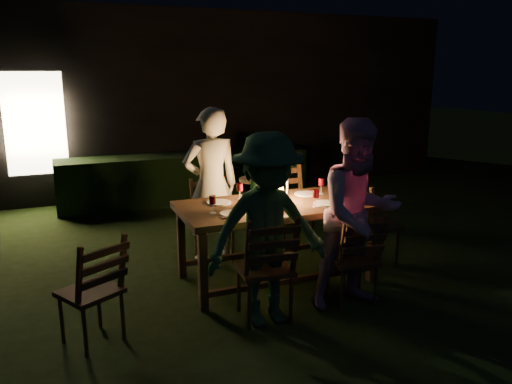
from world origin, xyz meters
name	(u,v)px	position (x,y,z in m)	size (l,w,h in m)	color
garden_envelope	(179,99)	(-0.01, 6.15, 1.58)	(40.00, 40.00, 3.20)	black
dining_table	(276,211)	(-0.48, 0.12, 0.75)	(2.00, 1.00, 0.83)	#452E17
chair_near_left	(265,286)	(-0.94, -0.65, 0.31)	(0.51, 0.54, 1.03)	#452E17
chair_near_right	(352,274)	(-0.04, -0.65, 0.28)	(0.47, 0.50, 0.94)	#452E17
chair_far_left	(214,236)	(-0.93, 0.89, 0.30)	(0.45, 0.49, 0.98)	#452E17
chair_far_right	(291,224)	(0.07, 0.89, 0.32)	(0.48, 0.51, 1.06)	#452E17
chair_end	(374,238)	(0.75, 0.12, 0.30)	(0.48, 0.44, 0.99)	#452E17
chair_spare	(93,309)	(-2.38, -0.49, 0.29)	(0.59, 0.61, 0.95)	#452E17
person_house_side	(211,185)	(-0.93, 0.94, 0.89)	(0.65, 0.42, 1.77)	beige
person_opp_right	(359,215)	(-0.04, -0.70, 0.88)	(0.85, 0.67, 1.76)	#CE8DC0
person_opp_left	(268,231)	(-0.94, -0.70, 0.84)	(1.08, 0.62, 1.67)	#30613A
lantern	(279,187)	(-0.43, 0.17, 0.99)	(0.16, 0.16, 0.35)	white
plate_far_left	(219,203)	(-1.03, 0.34, 0.84)	(0.25, 0.25, 0.01)	white
plate_near_left	(233,214)	(-1.03, -0.10, 0.84)	(0.25, 0.25, 0.01)	white
plate_far_right	(306,194)	(-0.03, 0.34, 0.84)	(0.25, 0.25, 0.01)	white
plate_near_right	(326,203)	(-0.03, -0.10, 0.84)	(0.25, 0.25, 0.01)	white
wineglass_a	(240,192)	(-0.78, 0.40, 0.92)	(0.06, 0.06, 0.18)	#59070F
wineglass_b	(213,205)	(-1.20, 0.00, 0.92)	(0.06, 0.06, 0.18)	#59070F
wineglass_c	(316,198)	(-0.18, -0.16, 0.92)	(0.06, 0.06, 0.18)	#59070F
wineglass_d	(321,186)	(0.14, 0.30, 0.92)	(0.06, 0.06, 0.18)	#59070F
wineglass_e	(280,203)	(-0.58, -0.18, 0.92)	(0.06, 0.06, 0.18)	silver
bottle_table	(254,192)	(-0.73, 0.12, 0.97)	(0.07, 0.07, 0.28)	#0F471E
napkin_left	(276,212)	(-0.63, -0.20, 0.84)	(0.18, 0.14, 0.01)	red
napkin_right	(338,204)	(0.07, -0.18, 0.84)	(0.18, 0.14, 0.01)	red
phone	(229,217)	(-1.10, -0.18, 0.84)	(0.14, 0.07, 0.01)	black
side_table	(256,184)	(0.09, 2.08, 0.58)	(0.49, 0.49, 0.66)	olive
ice_bucket	(256,171)	(0.09, 2.08, 0.77)	(0.30, 0.30, 0.22)	#A5A8AD
bottle_bucket_a	(254,168)	(0.04, 2.04, 0.82)	(0.07, 0.07, 0.32)	#0F471E
bottle_bucket_b	(258,167)	(0.14, 2.12, 0.82)	(0.07, 0.07, 0.32)	#0F471E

